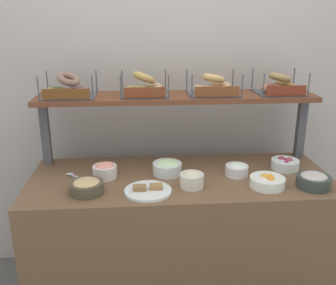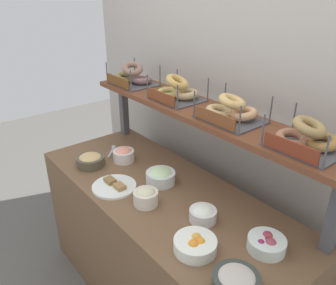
{
  "view_description": "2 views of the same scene",
  "coord_description": "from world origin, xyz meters",
  "px_view_note": "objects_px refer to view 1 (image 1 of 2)",
  "views": [
    {
      "loc": [
        -0.24,
        -2.04,
        1.74
      ],
      "look_at": [
        -0.07,
        0.06,
        1.04
      ],
      "focal_mm": 40.78,
      "sensor_mm": 36.0,
      "label": 1
    },
    {
      "loc": [
        1.26,
        -0.98,
        1.91
      ],
      "look_at": [
        -0.07,
        0.1,
        1.1
      ],
      "focal_mm": 36.05,
      "sensor_mm": 36.0,
      "label": 2
    }
  ],
  "objects_px": {
    "bagel_basket_plain": "(213,87)",
    "bagel_basket_everything": "(279,86)",
    "bowl_tuna_salad": "(314,180)",
    "serving_spoon_near_plate": "(74,176)",
    "bagel_basket_poppy": "(69,89)",
    "bowl_cream_cheese": "(237,169)",
    "bowl_lox_spread": "(105,170)",
    "bowl_potato_salad": "(192,179)",
    "serving_plate_white": "(148,190)",
    "bowl_beet_salad": "(285,164)",
    "bagel_basket_sesame": "(144,87)",
    "bowl_fruit_salad": "(267,182)",
    "bowl_hummus": "(87,186)",
    "bowl_scallion_spread": "(167,167)"
  },
  "relations": [
    {
      "from": "bowl_lox_spread",
      "to": "bowl_potato_salad",
      "type": "relative_size",
      "value": 1.06
    },
    {
      "from": "bowl_hummus",
      "to": "bagel_basket_plain",
      "type": "xyz_separation_m",
      "value": [
        0.74,
        0.44,
        0.44
      ]
    },
    {
      "from": "bagel_basket_sesame",
      "to": "bagel_basket_plain",
      "type": "bearing_deg",
      "value": -0.63
    },
    {
      "from": "serving_spoon_near_plate",
      "to": "bagel_basket_everything",
      "type": "xyz_separation_m",
      "value": [
        1.26,
        0.22,
        0.47
      ]
    },
    {
      "from": "bowl_scallion_spread",
      "to": "bagel_basket_sesame",
      "type": "bearing_deg",
      "value": 119.29
    },
    {
      "from": "bowl_tuna_salad",
      "to": "bowl_hummus",
      "type": "height_order",
      "value": "bowl_tuna_salad"
    },
    {
      "from": "bowl_cream_cheese",
      "to": "bowl_tuna_salad",
      "type": "distance_m",
      "value": 0.42
    },
    {
      "from": "bowl_beet_salad",
      "to": "bagel_basket_plain",
      "type": "relative_size",
      "value": 0.54
    },
    {
      "from": "bowl_cream_cheese",
      "to": "bagel_basket_everything",
      "type": "distance_m",
      "value": 0.6
    },
    {
      "from": "bagel_basket_plain",
      "to": "bagel_basket_everything",
      "type": "relative_size",
      "value": 1.06
    },
    {
      "from": "bagel_basket_poppy",
      "to": "bagel_basket_plain",
      "type": "distance_m",
      "value": 0.87
    },
    {
      "from": "bowl_beet_salad",
      "to": "bowl_hummus",
      "type": "bearing_deg",
      "value": -168.15
    },
    {
      "from": "serving_plate_white",
      "to": "bagel_basket_everything",
      "type": "distance_m",
      "value": 1.06
    },
    {
      "from": "bowl_beet_salad",
      "to": "bagel_basket_sesame",
      "type": "xyz_separation_m",
      "value": [
        -0.85,
        0.2,
        0.45
      ]
    },
    {
      "from": "serving_plate_white",
      "to": "bowl_tuna_salad",
      "type": "bearing_deg",
      "value": -0.33
    },
    {
      "from": "bowl_hummus",
      "to": "bagel_basket_sesame",
      "type": "distance_m",
      "value": 0.7
    },
    {
      "from": "bowl_beet_salad",
      "to": "bagel_basket_everything",
      "type": "xyz_separation_m",
      "value": [
        -0.01,
        0.19,
        0.44
      ]
    },
    {
      "from": "bagel_basket_sesame",
      "to": "bagel_basket_everything",
      "type": "bearing_deg",
      "value": -0.49
    },
    {
      "from": "bowl_lox_spread",
      "to": "serving_spoon_near_plate",
      "type": "distance_m",
      "value": 0.19
    },
    {
      "from": "bowl_lox_spread",
      "to": "bowl_hummus",
      "type": "relative_size",
      "value": 0.77
    },
    {
      "from": "bagel_basket_poppy",
      "to": "bagel_basket_plain",
      "type": "height_order",
      "value": "bagel_basket_poppy"
    },
    {
      "from": "bowl_scallion_spread",
      "to": "bagel_basket_poppy",
      "type": "xyz_separation_m",
      "value": [
        -0.57,
        0.21,
        0.44
      ]
    },
    {
      "from": "serving_spoon_near_plate",
      "to": "bagel_basket_sesame",
      "type": "xyz_separation_m",
      "value": [
        0.42,
        0.22,
        0.47
      ]
    },
    {
      "from": "bowl_potato_salad",
      "to": "bagel_basket_poppy",
      "type": "relative_size",
      "value": 0.42
    },
    {
      "from": "bowl_fruit_salad",
      "to": "serving_spoon_near_plate",
      "type": "xyz_separation_m",
      "value": [
        -1.08,
        0.22,
        -0.02
      ]
    },
    {
      "from": "bowl_lox_spread",
      "to": "bagel_basket_everything",
      "type": "height_order",
      "value": "bagel_basket_everything"
    },
    {
      "from": "bowl_scallion_spread",
      "to": "bowl_hummus",
      "type": "distance_m",
      "value": 0.5
    },
    {
      "from": "bowl_lox_spread",
      "to": "bowl_cream_cheese",
      "type": "distance_m",
      "value": 0.77
    },
    {
      "from": "bagel_basket_plain",
      "to": "bagel_basket_sesame",
      "type": "bearing_deg",
      "value": 179.37
    },
    {
      "from": "serving_plate_white",
      "to": "bagel_basket_sesame",
      "type": "distance_m",
      "value": 0.66
    },
    {
      "from": "bowl_tuna_salad",
      "to": "bagel_basket_plain",
      "type": "height_order",
      "value": "bagel_basket_plain"
    },
    {
      "from": "bowl_fruit_salad",
      "to": "bowl_cream_cheese",
      "type": "bearing_deg",
      "value": 126.9
    },
    {
      "from": "bowl_potato_salad",
      "to": "bagel_basket_everything",
      "type": "relative_size",
      "value": 0.45
    },
    {
      "from": "bowl_beet_salad",
      "to": "serving_plate_white",
      "type": "distance_m",
      "value": 0.89
    },
    {
      "from": "bowl_cream_cheese",
      "to": "bowl_potato_salad",
      "type": "height_order",
      "value": "bowl_potato_salad"
    },
    {
      "from": "bowl_fruit_salad",
      "to": "bowl_tuna_salad",
      "type": "distance_m",
      "value": 0.25
    },
    {
      "from": "bowl_cream_cheese",
      "to": "bowl_lox_spread",
      "type": "bearing_deg",
      "value": 177.9
    },
    {
      "from": "bowl_potato_salad",
      "to": "bowl_fruit_salad",
      "type": "bearing_deg",
      "value": -4.32
    },
    {
      "from": "bowl_scallion_spread",
      "to": "bagel_basket_plain",
      "type": "relative_size",
      "value": 0.56
    },
    {
      "from": "bagel_basket_poppy",
      "to": "bowl_fruit_salad",
      "type": "bearing_deg",
      "value": -21.19
    },
    {
      "from": "bowl_tuna_salad",
      "to": "bowl_potato_salad",
      "type": "distance_m",
      "value": 0.66
    },
    {
      "from": "bagel_basket_poppy",
      "to": "bowl_cream_cheese",
      "type": "bearing_deg",
      "value": -14.8
    },
    {
      "from": "bagel_basket_poppy",
      "to": "bagel_basket_plain",
      "type": "bearing_deg",
      "value": 0.63
    },
    {
      "from": "bowl_hummus",
      "to": "serving_spoon_near_plate",
      "type": "distance_m",
      "value": 0.24
    },
    {
      "from": "bowl_scallion_spread",
      "to": "bagel_basket_plain",
      "type": "height_order",
      "value": "bagel_basket_plain"
    },
    {
      "from": "bowl_tuna_salad",
      "to": "serving_plate_white",
      "type": "relative_size",
      "value": 0.73
    },
    {
      "from": "bowl_tuna_salad",
      "to": "serving_spoon_near_plate",
      "type": "xyz_separation_m",
      "value": [
        -1.32,
        0.24,
        -0.03
      ]
    },
    {
      "from": "bowl_beet_salad",
      "to": "serving_spoon_near_plate",
      "type": "distance_m",
      "value": 1.27
    },
    {
      "from": "bowl_tuna_salad",
      "to": "serving_spoon_near_plate",
      "type": "distance_m",
      "value": 1.35
    },
    {
      "from": "serving_spoon_near_plate",
      "to": "bagel_basket_poppy",
      "type": "bearing_deg",
      "value": 97.27
    }
  ]
}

